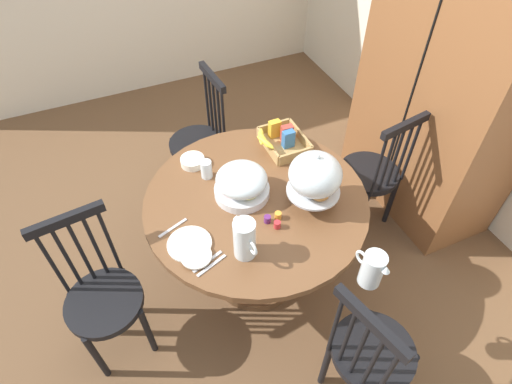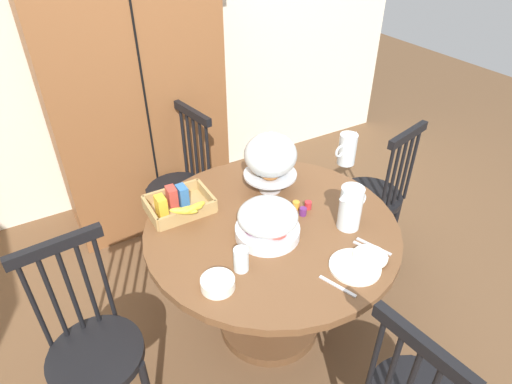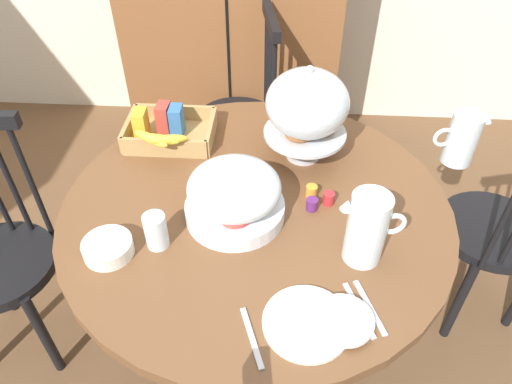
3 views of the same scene
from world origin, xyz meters
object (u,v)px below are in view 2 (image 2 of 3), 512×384
at_px(orange_juice_pitcher, 350,209).
at_px(milk_pitcher, 347,150).
at_px(pastry_stand_with_dome, 270,157).
at_px(windsor_chair_near_window, 181,189).
at_px(china_plate_small, 370,256).
at_px(fruit_platter_covered, 268,221).
at_px(drinking_glass, 241,260).
at_px(windsor_chair_far_side, 373,198).
at_px(windsor_chair_by_cabinet, 94,351).
at_px(cereal_bowl, 218,283).
at_px(wooden_armoire, 132,88).
at_px(dining_table, 271,257).
at_px(china_plate_large, 355,267).
at_px(cereal_basket, 179,204).

xyz_separation_m(orange_juice_pitcher, milk_pitcher, (0.37, 0.46, -0.02)).
xyz_separation_m(pastry_stand_with_dome, orange_juice_pitcher, (0.16, -0.45, -0.10)).
bearing_deg(windsor_chair_near_window, china_plate_small, -74.36).
height_order(fruit_platter_covered, drinking_glass, fruit_platter_covered).
distance_m(windsor_chair_far_side, china_plate_small, 0.94).
distance_m(windsor_chair_by_cabinet, cereal_bowl, 0.62).
height_order(milk_pitcher, drinking_glass, milk_pitcher).
bearing_deg(wooden_armoire, china_plate_small, -76.13).
relative_size(dining_table, china_plate_large, 5.54).
distance_m(windsor_chair_near_window, windsor_chair_by_cabinet, 1.22).
bearing_deg(pastry_stand_with_dome, dining_table, -119.95).
height_order(pastry_stand_with_dome, china_plate_small, pastry_stand_with_dome).
bearing_deg(windsor_chair_far_side, cereal_bowl, -161.78).
distance_m(wooden_armoire, windsor_chair_far_side, 1.72).
height_order(milk_pitcher, cereal_bowl, milk_pitcher).
height_order(pastry_stand_with_dome, drinking_glass, pastry_stand_with_dome).
height_order(china_plate_small, cereal_bowl, cereal_bowl).
xyz_separation_m(windsor_chair_by_cabinet, china_plate_small, (1.15, -0.37, 0.30)).
xyz_separation_m(fruit_platter_covered, milk_pitcher, (0.73, 0.32, -0.00)).
bearing_deg(cereal_basket, drinking_glass, -81.56).
distance_m(pastry_stand_with_dome, drinking_glass, 0.63).
relative_size(windsor_chair_far_side, cereal_basket, 3.09).
relative_size(cereal_basket, drinking_glass, 2.87).
relative_size(cereal_basket, cereal_bowl, 2.26).
distance_m(china_plate_small, drinking_glass, 0.56).
xyz_separation_m(windsor_chair_near_window, china_plate_small, (0.37, -1.32, 0.30)).
relative_size(china_plate_large, drinking_glass, 2.00).
bearing_deg(pastry_stand_with_dome, drinking_glass, -133.20).
bearing_deg(windsor_chair_by_cabinet, china_plate_large, -19.73).
bearing_deg(windsor_chair_far_side, drinking_glass, -161.75).
bearing_deg(cereal_basket, windsor_chair_near_window, 69.58).
bearing_deg(orange_juice_pitcher, windsor_chair_far_side, 33.70).
bearing_deg(china_plate_small, china_plate_large, -175.80).
xyz_separation_m(wooden_armoire, cereal_basket, (-0.13, -1.09, -0.20)).
distance_m(fruit_platter_covered, milk_pitcher, 0.80).
height_order(dining_table, windsor_chair_far_side, windsor_chair_far_side).
xyz_separation_m(wooden_armoire, windsor_chair_by_cabinet, (-0.70, -1.45, -0.53)).
bearing_deg(windsor_chair_by_cabinet, orange_juice_pitcher, -7.03).
xyz_separation_m(pastry_stand_with_dome, fruit_platter_covered, (-0.21, -0.32, -0.11)).
height_order(windsor_chair_near_window, china_plate_small, windsor_chair_near_window).
height_order(fruit_platter_covered, china_plate_small, fruit_platter_covered).
bearing_deg(dining_table, china_plate_large, -70.28).
relative_size(wooden_armoire, china_plate_small, 13.07).
bearing_deg(milk_pitcher, cereal_bowl, -155.35).
bearing_deg(fruit_platter_covered, cereal_bowl, -153.18).
height_order(windsor_chair_near_window, milk_pitcher, windsor_chair_near_window).
xyz_separation_m(china_plate_small, cereal_bowl, (-0.64, 0.19, 0.01)).
relative_size(windsor_chair_by_cabinet, milk_pitcher, 5.25).
xyz_separation_m(cereal_basket, china_plate_large, (0.49, -0.74, -0.04)).
height_order(cereal_basket, drinking_glass, cereal_basket).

